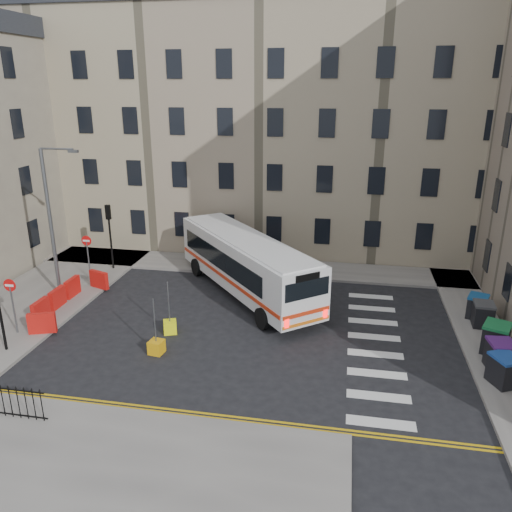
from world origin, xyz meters
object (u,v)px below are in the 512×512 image
(bus, at_px, (246,262))
(wheelie_bin_a, at_px, (505,370))
(streetlamp, at_px, (50,222))
(bollard_yellow, at_px, (170,327))
(bollard_chevron, at_px, (156,347))
(wheelie_bin_c, at_px, (496,338))
(wheelie_bin_d, at_px, (483,314))
(wheelie_bin_b, at_px, (500,355))
(wheelie_bin_e, at_px, (477,306))

(bus, xyz_separation_m, wheelie_bin_a, (11.69, -7.24, -1.11))
(streetlamp, xyz_separation_m, bus, (10.06, 2.38, -2.47))
(bus, bearing_deg, bollard_yellow, -155.64)
(bollard_chevron, bearing_deg, wheelie_bin_c, 10.01)
(wheelie_bin_c, xyz_separation_m, wheelie_bin_d, (0.07, 2.56, -0.07))
(wheelie_bin_b, xyz_separation_m, bollard_chevron, (-14.33, -1.10, -0.47))
(wheelie_bin_a, distance_m, wheelie_bin_d, 5.14)
(wheelie_bin_a, height_order, wheelie_bin_c, wheelie_bin_c)
(streetlamp, distance_m, wheelie_bin_d, 22.42)
(bus, height_order, wheelie_bin_a, bus)
(wheelie_bin_b, xyz_separation_m, wheelie_bin_c, (0.19, 1.46, 0.05))
(bus, relative_size, wheelie_bin_d, 9.21)
(wheelie_bin_c, height_order, bollard_yellow, wheelie_bin_c)
(wheelie_bin_e, bearing_deg, wheelie_bin_d, -65.24)
(streetlamp, distance_m, wheelie_bin_b, 22.47)
(bus, relative_size, bollard_yellow, 18.09)
(wheelie_bin_c, height_order, wheelie_bin_e, wheelie_bin_c)
(wheelie_bin_a, xyz_separation_m, wheelie_bin_c, (0.31, 2.56, 0.06))
(wheelie_bin_b, relative_size, wheelie_bin_d, 1.04)
(wheelie_bin_d, bearing_deg, wheelie_bin_c, -87.49)
(wheelie_bin_c, relative_size, wheelie_bin_e, 1.16)
(wheelie_bin_d, bearing_deg, bus, 174.12)
(wheelie_bin_b, relative_size, bollard_yellow, 2.05)
(wheelie_bin_b, bearing_deg, wheelie_bin_e, 81.13)
(bollard_yellow, bearing_deg, wheelie_bin_d, 12.27)
(wheelie_bin_a, distance_m, wheelie_bin_c, 2.58)
(bus, distance_m, wheelie_bin_e, 12.13)
(wheelie_bin_b, bearing_deg, bollard_yellow, 170.25)
(wheelie_bin_a, distance_m, bollard_yellow, 14.43)
(wheelie_bin_c, bearing_deg, wheelie_bin_e, 113.55)
(wheelie_bin_d, bearing_deg, bollard_yellow, -163.66)
(streetlamp, height_order, bollard_chevron, streetlamp)
(wheelie_bin_e, relative_size, bollard_yellow, 2.18)
(wheelie_bin_c, xyz_separation_m, wheelie_bin_e, (0.02, 3.50, -0.08))
(wheelie_bin_a, height_order, bollard_chevron, wheelie_bin_a)
(streetlamp, height_order, wheelie_bin_b, streetlamp)
(wheelie_bin_a, bearing_deg, streetlamp, 142.53)
(streetlamp, height_order, wheelie_bin_e, streetlamp)
(bollard_yellow, bearing_deg, wheelie_bin_c, 2.46)
(wheelie_bin_d, relative_size, wheelie_bin_e, 0.90)
(wheelie_bin_e, bearing_deg, bus, -164.08)
(bollard_chevron, bearing_deg, wheelie_bin_d, 19.36)
(streetlamp, relative_size, wheelie_bin_c, 5.38)
(streetlamp, bearing_deg, wheelie_bin_c, -5.95)
(wheelie_bin_b, height_order, bollard_yellow, wheelie_bin_b)
(wheelie_bin_a, xyz_separation_m, wheelie_bin_b, (0.11, 1.10, 0.02))
(wheelie_bin_b, relative_size, bollard_chevron, 2.05)
(bollard_yellow, distance_m, bollard_chevron, 1.94)
(wheelie_bin_a, relative_size, wheelie_bin_e, 1.06)
(wheelie_bin_a, height_order, wheelie_bin_d, wheelie_bin_a)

